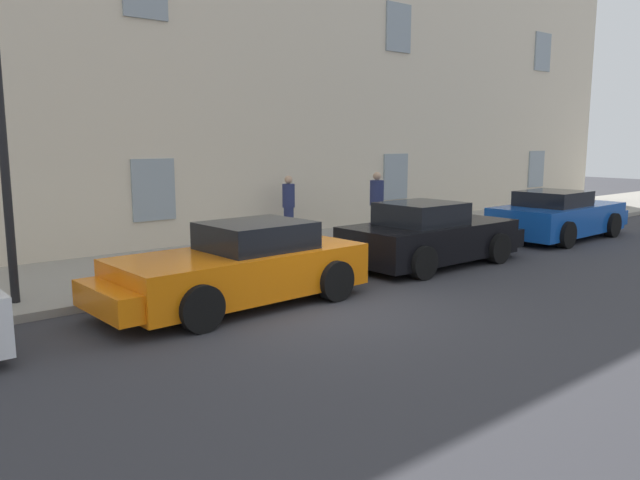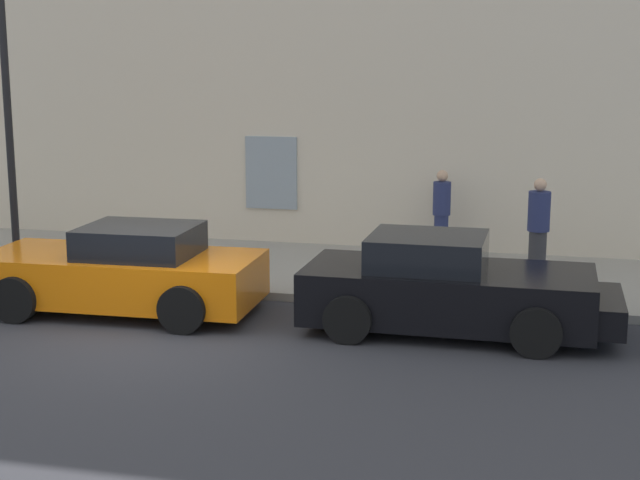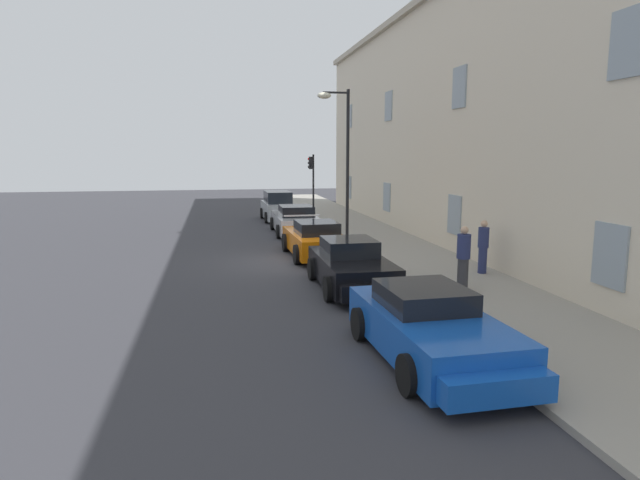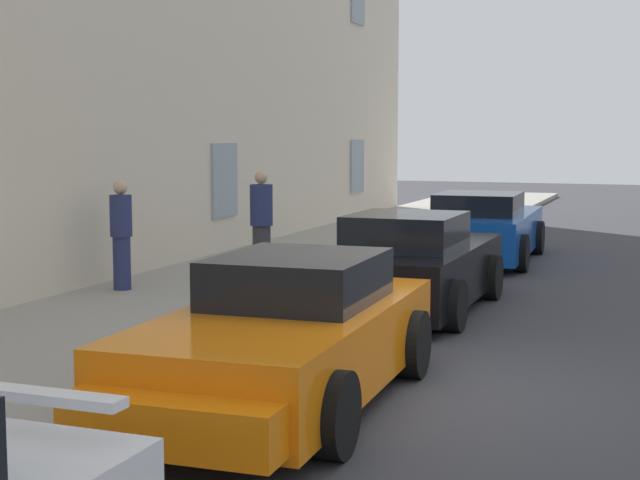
# 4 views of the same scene
# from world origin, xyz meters

# --- Properties ---
(ground_plane) EXTENTS (80.00, 80.00, 0.00)m
(ground_plane) POSITION_xyz_m (0.00, 0.00, 0.00)
(ground_plane) COLOR #333338
(sidewalk) EXTENTS (60.00, 4.12, 0.14)m
(sidewalk) POSITION_xyz_m (0.00, 4.38, 0.07)
(sidewalk) COLOR gray
(sidewalk) RESTS_ON ground
(sportscar_yellow_flank) EXTENTS (4.79, 2.19, 1.40)m
(sportscar_yellow_flank) POSITION_xyz_m (-1.03, 1.13, 0.62)
(sportscar_yellow_flank) COLOR orange
(sportscar_yellow_flank) RESTS_ON ground
(sportscar_white_middle) EXTENTS (4.57, 2.10, 1.43)m
(sportscar_white_middle) POSITION_xyz_m (4.40, 1.30, 0.63)
(sportscar_white_middle) COLOR black
(sportscar_white_middle) RESTS_ON ground
(sportscar_tail_end) EXTENTS (4.95, 2.31, 1.38)m
(sportscar_tail_end) POSITION_xyz_m (10.17, 1.44, 0.62)
(sportscar_tail_end) COLOR #144CB2
(sportscar_tail_end) RESTS_ON ground
(pedestrian_admiring) EXTENTS (0.44, 0.44, 1.80)m
(pedestrian_admiring) POSITION_xyz_m (5.47, 4.23, 1.06)
(pedestrian_admiring) COLOR #333338
(pedestrian_admiring) RESTS_ON sidewalk
(pedestrian_strolling) EXTENTS (0.48, 0.48, 1.70)m
(pedestrian_strolling) POSITION_xyz_m (3.62, 5.78, 1.01)
(pedestrian_strolling) COLOR navy
(pedestrian_strolling) RESTS_ON sidewalk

